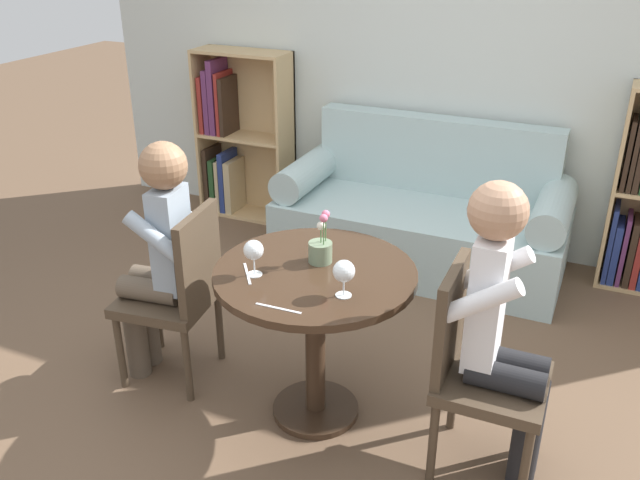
{
  "coord_description": "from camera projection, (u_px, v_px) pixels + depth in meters",
  "views": [
    {
      "loc": [
        1.05,
        -2.29,
        2.09
      ],
      "look_at": [
        0.0,
        0.05,
        0.87
      ],
      "focal_mm": 38.0,
      "sensor_mm": 36.0,
      "label": 1
    }
  ],
  "objects": [
    {
      "name": "ground_plane",
      "position": [
        316.0,
        411.0,
        3.17
      ],
      "size": [
        16.0,
        16.0,
        0.0
      ],
      "primitive_type": "plane",
      "color": "brown"
    },
    {
      "name": "back_wall",
      "position": [
        451.0,
        46.0,
        4.32
      ],
      "size": [
        5.2,
        0.05,
        2.7
      ],
      "color": "silver",
      "rests_on": "ground_plane"
    },
    {
      "name": "round_table",
      "position": [
        315.0,
        304.0,
        2.92
      ],
      "size": [
        0.86,
        0.86,
        0.75
      ],
      "color": "#382619",
      "rests_on": "ground_plane"
    },
    {
      "name": "couch",
      "position": [
        422.0,
        219.0,
        4.42
      ],
      "size": [
        1.82,
        0.8,
        0.92
      ],
      "color": "#A8C1C1",
      "rests_on": "ground_plane"
    },
    {
      "name": "bookshelf_left",
      "position": [
        236.0,
        138.0,
        5.09
      ],
      "size": [
        0.7,
        0.28,
        1.25
      ],
      "color": "tan",
      "rests_on": "ground_plane"
    },
    {
      "name": "chair_left",
      "position": [
        179.0,
        289.0,
        3.22
      ],
      "size": [
        0.47,
        0.47,
        0.9
      ],
      "rotation": [
        0.0,
        0.0,
        -1.45
      ],
      "color": "#473828",
      "rests_on": "ground_plane"
    },
    {
      "name": "chair_right",
      "position": [
        476.0,
        364.0,
        2.67
      ],
      "size": [
        0.42,
        0.42,
        0.9
      ],
      "rotation": [
        0.0,
        0.0,
        1.58
      ],
      "color": "#473828",
      "rests_on": "ground_plane"
    },
    {
      "name": "person_left",
      "position": [
        159.0,
        255.0,
        3.16
      ],
      "size": [
        0.44,
        0.37,
        1.22
      ],
      "rotation": [
        0.0,
        0.0,
        -1.45
      ],
      "color": "brown",
      "rests_on": "ground_plane"
    },
    {
      "name": "person_right",
      "position": [
        503.0,
        327.0,
        2.56
      ],
      "size": [
        0.42,
        0.34,
        1.26
      ],
      "rotation": [
        0.0,
        0.0,
        1.58
      ],
      "color": "black",
      "rests_on": "ground_plane"
    },
    {
      "name": "wine_glass_left",
      "position": [
        254.0,
        251.0,
        2.77
      ],
      "size": [
        0.08,
        0.08,
        0.16
      ],
      "color": "white",
      "rests_on": "round_table"
    },
    {
      "name": "wine_glass_right",
      "position": [
        344.0,
        272.0,
        2.61
      ],
      "size": [
        0.09,
        0.09,
        0.15
      ],
      "color": "white",
      "rests_on": "round_table"
    },
    {
      "name": "flower_vase",
      "position": [
        321.0,
        248.0,
        2.89
      ],
      "size": [
        0.1,
        0.1,
        0.23
      ],
      "color": "gray",
      "rests_on": "round_table"
    },
    {
      "name": "knife_left_setting",
      "position": [
        278.0,
        308.0,
        2.57
      ],
      "size": [
        0.19,
        0.02,
        0.0
      ],
      "color": "silver",
      "rests_on": "round_table"
    },
    {
      "name": "fork_left_setting",
      "position": [
        247.0,
        274.0,
        2.82
      ],
      "size": [
        0.12,
        0.16,
        0.0
      ],
      "color": "silver",
      "rests_on": "round_table"
    }
  ]
}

